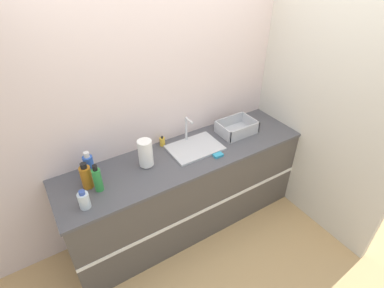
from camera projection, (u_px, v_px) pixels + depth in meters
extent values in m
plane|color=tan|center=(203.00, 240.00, 3.11)|extent=(12.00, 12.00, 0.00)
cube|color=silver|center=(166.00, 103.00, 2.83)|extent=(4.80, 0.06, 2.60)
cube|color=beige|center=(286.00, 88.00, 3.12)|extent=(0.06, 2.63, 2.60)
cube|color=#514C47|center=(186.00, 191.00, 3.08)|extent=(2.40, 0.63, 0.88)
cube|color=white|center=(203.00, 210.00, 2.86)|extent=(2.40, 0.01, 0.04)
cube|color=#4C4C51|center=(186.00, 156.00, 2.82)|extent=(2.42, 0.66, 0.03)
cube|color=silver|center=(195.00, 148.00, 2.88)|extent=(0.50, 0.36, 0.02)
cylinder|color=silver|center=(186.00, 129.00, 2.92)|extent=(0.02, 0.02, 0.24)
cylinder|color=silver|center=(189.00, 121.00, 2.81)|extent=(0.02, 0.12, 0.02)
cylinder|color=#4C4C51|center=(147.00, 165.00, 2.68)|extent=(0.10, 0.10, 0.01)
cylinder|color=white|center=(145.00, 153.00, 2.60)|extent=(0.13, 0.13, 0.25)
cube|color=#B7BABF|center=(236.00, 132.00, 3.13)|extent=(0.38, 0.27, 0.01)
cube|color=#B7BABF|center=(245.00, 132.00, 3.00)|extent=(0.38, 0.01, 0.12)
cube|color=#B7BABF|center=(229.00, 121.00, 3.18)|extent=(0.38, 0.01, 0.12)
cube|color=#B7BABF|center=(222.00, 131.00, 3.01)|extent=(0.01, 0.27, 0.12)
cube|color=#B7BABF|center=(250.00, 122.00, 3.17)|extent=(0.01, 0.27, 0.12)
cylinder|color=#2D8C3D|center=(98.00, 180.00, 2.36)|extent=(0.07, 0.07, 0.20)
cylinder|color=black|center=(95.00, 168.00, 2.29)|extent=(0.04, 0.04, 0.04)
cylinder|color=#B26B19|center=(86.00, 177.00, 2.40)|extent=(0.09, 0.09, 0.19)
cylinder|color=black|center=(83.00, 166.00, 2.33)|extent=(0.05, 0.05, 0.04)
cylinder|color=silver|center=(84.00, 201.00, 2.23)|extent=(0.08, 0.08, 0.13)
cylinder|color=#334C9E|center=(82.00, 193.00, 2.18)|extent=(0.05, 0.05, 0.03)
cylinder|color=#2D56B7|center=(89.00, 167.00, 2.50)|extent=(0.08, 0.08, 0.20)
cylinder|color=silver|center=(86.00, 155.00, 2.43)|extent=(0.05, 0.05, 0.04)
cylinder|color=gold|center=(162.00, 142.00, 2.91)|extent=(0.05, 0.05, 0.09)
cylinder|color=black|center=(162.00, 137.00, 2.88)|extent=(0.02, 0.02, 0.02)
cube|color=#3399BF|center=(218.00, 155.00, 2.78)|extent=(0.09, 0.06, 0.02)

